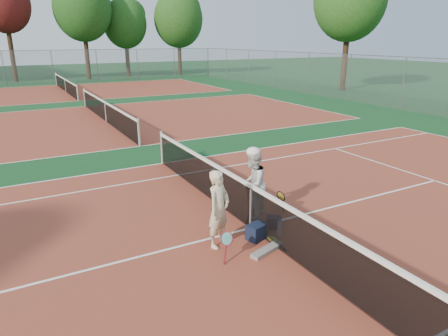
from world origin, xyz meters
The scene contains 22 objects.
ground centered at (0.00, 0.00, 0.00)m, with size 130.00×130.00×0.00m, color #103B1B.
court_main centered at (0.00, 0.00, 0.00)m, with size 23.77×10.97×0.01m, color brown.
court_far_a centered at (0.00, 13.50, 0.00)m, with size 23.77×10.97×0.01m, color brown.
court_far_b centered at (0.00, 27.00, 0.00)m, with size 23.77×10.97×0.01m, color brown.
net_main centered at (0.00, 0.00, 0.51)m, with size 0.10×10.98×1.02m, color black, non-canonical shape.
net_far_a centered at (0.00, 13.50, 0.51)m, with size 0.10×10.98×1.02m, color black, non-canonical shape.
net_far_b centered at (0.00, 27.00, 0.51)m, with size 0.10×10.98×1.02m, color black, non-canonical shape.
fence_back centered at (0.00, 34.00, 1.50)m, with size 32.00×0.06×3.00m, color slate, non-canonical shape.
fence_right centered at (16.00, 6.75, 1.50)m, with size 54.50×0.06×3.00m, color slate, non-canonical shape.
player_a centered at (-0.97, -0.33, 0.79)m, with size 0.58×0.38×1.59m, color beige.
player_b centered at (0.35, 0.50, 0.81)m, with size 0.79×0.61×1.62m, color silver.
racket_red centered at (-1.09, -0.88, 0.28)m, with size 0.28×0.27×0.56m, color maroon, non-canonical shape.
racket_black_held centered at (1.03, 0.31, 0.29)m, with size 0.23×0.27×0.58m, color black, non-canonical shape.
racket_spare centered at (0.05, -0.75, 0.05)m, with size 0.60×0.27×0.11m, color black, non-canonical shape.
sports_bag_navy centered at (-0.15, -0.47, 0.17)m, with size 0.42×0.29×0.33m, color black.
sports_bag_purple centered at (0.46, -0.22, 0.13)m, with size 0.33×0.22×0.26m, color black.
net_cover_canvas centered at (-0.27, -1.03, 0.04)m, with size 0.81×0.19×0.09m, color slate.
water_bottle centered at (0.37, -0.54, 0.15)m, with size 0.09×0.09×0.30m, color silver.
tree_back_maroon centered at (-3.06, 37.54, 6.99)m, with size 4.55×4.55×9.65m.
tree_back_3 centered at (3.73, 37.08, 6.85)m, with size 5.61×5.61×10.10m.
tree_back_4 centered at (8.25, 38.38, 5.53)m, with size 4.60×4.60×8.20m.
tree_back_5 centered at (14.04, 37.38, 6.06)m, with size 5.42×5.42×9.19m.
Camera 1 is at (-4.34, -6.69, 3.98)m, focal length 32.00 mm.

